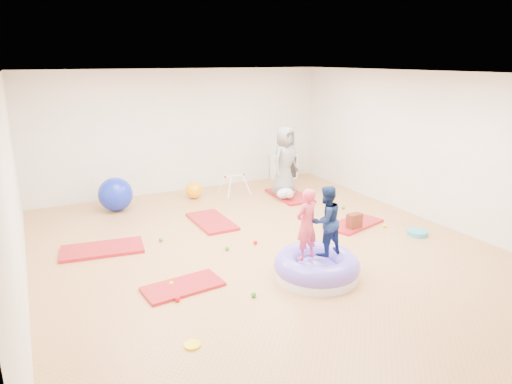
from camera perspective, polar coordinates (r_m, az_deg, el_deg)
name	(u,v)px	position (r m, az deg, el deg)	size (l,w,h in m)	color
room	(265,166)	(7.11, 1.10, 3.26)	(7.01, 8.01, 2.81)	#BF8C40
gym_mat_front_left	(183,287)	(6.42, -9.12, -11.59)	(1.07, 0.53, 0.04)	red
gym_mat_mid_left	(102,249)	(7.88, -18.67, -6.79)	(1.29, 0.65, 0.05)	red
gym_mat_center_back	(212,221)	(8.75, -5.56, -3.68)	(1.24, 0.62, 0.05)	red
gym_mat_right	(354,224)	(8.78, 12.18, -3.91)	(1.13, 0.56, 0.05)	red
gym_mat_rear_right	(290,196)	(10.34, 4.21, -0.46)	(1.29, 0.64, 0.05)	red
inflatable_cushion	(316,267)	(6.65, 7.57, -9.28)	(1.23, 1.23, 0.39)	white
child_pink	(307,221)	(6.31, 6.34, -3.61)	(0.37, 0.24, 1.02)	#DD3E56
child_navy	(326,217)	(6.49, 8.74, -3.17)	(0.49, 0.38, 1.02)	navy
adult_caregiver	(285,161)	(10.15, 3.61, 3.88)	(0.75, 0.49, 1.54)	slate
infant	(286,194)	(9.98, 3.78, -0.20)	(0.40, 0.41, 0.24)	silver
ball_pit_balls	(255,250)	(7.42, -0.11, -7.28)	(4.32, 2.48, 0.07)	#F8D700
exercise_ball_blue	(116,194)	(9.73, -17.15, -0.28)	(0.69, 0.69, 0.69)	#1124B6
exercise_ball_orange	(194,190)	(10.26, -7.77, 0.23)	(0.38, 0.38, 0.38)	#FFA20A
infant_play_gym	(235,182)	(10.39, -2.69, 1.29)	(0.61, 0.58, 0.47)	white
cube_shelf	(284,167)	(11.81, 3.52, 3.17)	(0.65, 0.32, 0.65)	white
balance_disc	(417,233)	(8.60, 19.53, -4.83)	(0.36, 0.36, 0.08)	teal
backpack	(354,222)	(8.50, 12.18, -3.67)	(0.26, 0.16, 0.31)	#A03718
yellow_toy	(192,345)	(5.28, -7.97, -18.40)	(0.19, 0.19, 0.03)	#F8D700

